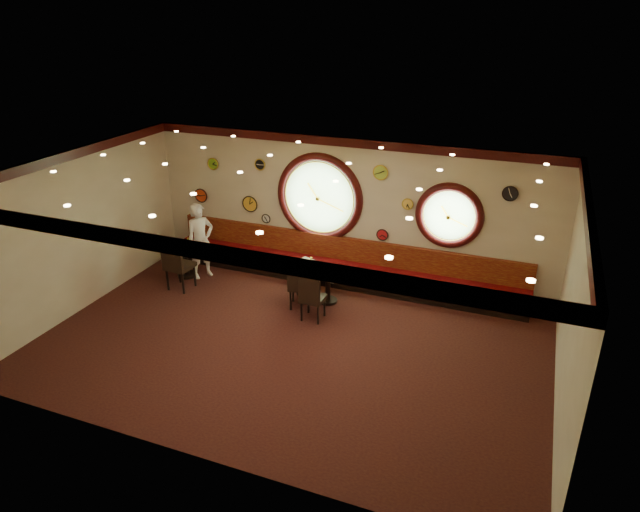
{
  "coord_description": "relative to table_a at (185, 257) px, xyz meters",
  "views": [
    {
      "loc": [
        3.74,
        -8.0,
        5.68
      ],
      "look_at": [
        0.27,
        0.8,
        1.5
      ],
      "focal_mm": 32.0,
      "sensor_mm": 36.0,
      "label": 1
    }
  ],
  "objects": [
    {
      "name": "wall_clock_3",
      "position": [
        1.39,
        1.16,
        1.99
      ],
      "size": [
        0.24,
        0.03,
        0.24
      ],
      "primitive_type": "cylinder",
      "rotation": [
        1.57,
        0.0,
        0.0
      ],
      "color": "black",
      "rests_on": "wall_back"
    },
    {
      "name": "table_c",
      "position": [
        3.43,
        0.03,
        -0.04
      ],
      "size": [
        0.72,
        0.72,
        0.67
      ],
      "color": "black",
      "rests_on": "floor"
    },
    {
      "name": "porthole_right_glass",
      "position": [
        5.59,
        1.19,
        1.34
      ],
      "size": [
        1.1,
        0.02,
        1.1
      ],
      "primitive_type": "cylinder",
      "rotation": [
        1.57,
        0.0,
        0.0
      ],
      "color": "#87BC70",
      "rests_on": "wall_back"
    },
    {
      "name": "porthole_left_ring",
      "position": [
        2.79,
        1.15,
        1.39
      ],
      "size": [
        1.61,
        0.03,
        1.61
      ],
      "primitive_type": "torus",
      "rotation": [
        1.57,
        0.0,
        0.0
      ],
      "color": "gold",
      "rests_on": "wall_back"
    },
    {
      "name": "wall_left",
      "position": [
        -1.11,
        -1.8,
        1.14
      ],
      "size": [
        0.02,
        6.0,
        3.2
      ],
      "primitive_type": "cube",
      "color": "beige",
      "rests_on": "floor"
    },
    {
      "name": "floor",
      "position": [
        3.39,
        -1.8,
        -0.46
      ],
      "size": [
        9.0,
        6.0,
        0.0
      ],
      "primitive_type": "cube",
      "color": "black",
      "rests_on": "ground"
    },
    {
      "name": "table_a",
      "position": [
        0.0,
        0.0,
        0.0
      ],
      "size": [
        0.88,
        0.88,
        0.74
      ],
      "color": "black",
      "rests_on": "floor"
    },
    {
      "name": "condiment_c_salt",
      "position": [
        3.34,
        0.07,
        0.26
      ],
      "size": [
        0.04,
        0.04,
        0.1
      ],
      "primitive_type": "cylinder",
      "color": "silver",
      "rests_on": "table_c"
    },
    {
      "name": "condiment_b_salt",
      "position": [
        2.73,
        0.29,
        0.26
      ],
      "size": [
        0.03,
        0.03,
        0.09
      ],
      "primitive_type": "cylinder",
      "color": "#BCBBBF",
      "rests_on": "table_b"
    },
    {
      "name": "condiment_a_bottle",
      "position": [
        0.07,
        0.08,
        0.36
      ],
      "size": [
        0.06,
        0.06,
        0.18
      ],
      "primitive_type": "cylinder",
      "color": "gold",
      "rests_on": "table_a"
    },
    {
      "name": "table_b",
      "position": [
        2.85,
        0.2,
        -0.04
      ],
      "size": [
        0.81,
        0.81,
        0.68
      ],
      "color": "black",
      "rests_on": "floor"
    },
    {
      "name": "wall_clock_6",
      "position": [
        1.49,
        1.16,
        0.74
      ],
      "size": [
        0.2,
        0.03,
        0.2
      ],
      "primitive_type": "cylinder",
      "rotation": [
        1.57,
        0.0,
        0.0
      ],
      "color": "white",
      "rests_on": "wall_back"
    },
    {
      "name": "porthole_left_frame",
      "position": [
        2.79,
        1.18,
        1.39
      ],
      "size": [
        1.98,
        0.18,
        1.98
      ],
      "primitive_type": "torus",
      "rotation": [
        1.57,
        0.0,
        0.0
      ],
      "color": "black",
      "rests_on": "wall_back"
    },
    {
      "name": "porthole_right_ring",
      "position": [
        5.59,
        1.15,
        1.34
      ],
      "size": [
        1.09,
        0.03,
        1.09
      ],
      "primitive_type": "torus",
      "rotation": [
        1.57,
        0.0,
        0.0
      ],
      "color": "gold",
      "rests_on": "wall_back"
    },
    {
      "name": "waiter",
      "position": [
        0.35,
        0.14,
        0.4
      ],
      "size": [
        0.68,
        0.75,
        1.72
      ],
      "primitive_type": "imported",
      "rotation": [
        0.0,
        0.0,
        1.02
      ],
      "color": "white",
      "rests_on": "floor"
    },
    {
      "name": "porthole_left_glass",
      "position": [
        2.79,
        1.19,
        1.39
      ],
      "size": [
        1.66,
        0.02,
        1.66
      ],
      "primitive_type": "cylinder",
      "rotation": [
        1.57,
        0.0,
        0.0
      ],
      "color": "#87BC70",
      "rests_on": "wall_back"
    },
    {
      "name": "condiment_a_salt",
      "position": [
        -0.09,
        0.06,
        0.32
      ],
      "size": [
        0.04,
        0.04,
        0.11
      ],
      "primitive_type": "cylinder",
      "color": "silver",
      "rests_on": "table_a"
    },
    {
      "name": "condiment_b_bottle",
      "position": [
        2.95,
        0.31,
        0.28
      ],
      "size": [
        0.04,
        0.04,
        0.14
      ],
      "primitive_type": "cylinder",
      "color": "gold",
      "rests_on": "table_b"
    },
    {
      "name": "ceiling",
      "position": [
        3.39,
        -1.8,
        2.74
      ],
      "size": [
        9.0,
        6.0,
        0.02
      ],
      "primitive_type": "cube",
      "color": "gold",
      "rests_on": "wall_back"
    },
    {
      "name": "wall_front",
      "position": [
        3.39,
        -4.8,
        1.14
      ],
      "size": [
        9.0,
        0.02,
        3.2
      ],
      "primitive_type": "cube",
      "color": "beige",
      "rests_on": "floor"
    },
    {
      "name": "banquette_back",
      "position": [
        3.39,
        1.14,
        0.29
      ],
      "size": [
        8.0,
        0.1,
        0.55
      ],
      "primitive_type": "cube",
      "color": "#5F070E",
      "rests_on": "wall_back"
    },
    {
      "name": "molding_right",
      "position": [
        7.84,
        -1.8,
        2.65
      ],
      "size": [
        0.1,
        6.0,
        0.18
      ],
      "primitive_type": "cube",
      "color": "black",
      "rests_on": "wall_back"
    },
    {
      "name": "condiment_b_pepper",
      "position": [
        2.82,
        0.13,
        0.27
      ],
      "size": [
        0.04,
        0.04,
        0.11
      ],
      "primitive_type": "cylinder",
      "color": "silver",
      "rests_on": "table_b"
    },
    {
      "name": "condiment_c_pepper",
      "position": [
        3.4,
        -0.01,
        0.27
      ],
      "size": [
        0.04,
        0.04,
        0.11
      ],
      "primitive_type": "cylinder",
      "color": "silver",
      "rests_on": "table_c"
    },
    {
      "name": "condiment_c_bottle",
      "position": [
        3.53,
        0.05,
        0.29
      ],
      "size": [
        0.05,
        0.05,
        0.15
      ],
      "primitive_type": "cylinder",
      "color": "gold",
      "rests_on": "table_c"
    },
    {
      "name": "wall_clock_4",
      "position": [
        6.69,
        1.16,
        1.94
      ],
      "size": [
        0.28,
        0.03,
        0.28
      ],
      "primitive_type": "cylinder",
      "rotation": [
        1.57,
        0.0,
        0.0
      ],
      "color": "black",
      "rests_on": "wall_back"
    },
    {
      "name": "molding_back",
      "position": [
        3.39,
        1.15,
        2.65
      ],
      "size": [
        9.0,
        0.1,
        0.18
      ],
      "primitive_type": "cube",
      "color": "black",
      "rests_on": "wall_back"
    },
    {
      "name": "wall_right",
      "position": [
        7.89,
        -1.8,
        1.14
      ],
      "size": [
        0.02,
        6.0,
        3.2
      ],
      "primitive_type": "cube",
      "color": "beige",
      "rests_on": "floor"
    },
    {
      "name": "banquette_seat",
      "position": [
        3.39,
        0.92,
        -0.11
      ],
      "size": [
        8.0,
        0.55,
        0.3
      ],
      "primitive_type": "cube",
      "color": "#57070B",
      "rests_on": "banquette_base"
    },
    {
      "name": "chair_c",
      "position": [
        3.4,
        -0.82,
        0.14
      ],
      "size": [
        0.44,
        0.44,
        0.65
      ],
      "rotation": [
        0.0,
        0.0,
        -0.0
      ],
      "color": "black",
      "rests_on": "floor"
    },
    {
      "name": "condiment_a_pepper",
      "position": [
        -0.0,
        -0.05,
        0.33
      ],
      "size": [
        0.04,
        0.04,
        0.11
      ],
      "primitive_type": "cylinder",
      "color": "silver",
      "rests_on": "table_a"
    },
    {
      "name": "chair_b",
      "position": [
        3.01,
        -0.45,
        0.18
      ],
      "size": [
        0.58,
        0.58,
        0.69
      ],
      "rotation": [
        0.0,
        0.0,
        0.29
      ],
      "color": "black",
      "rests_on": "floor"
    },
    {
      "name": "porthole_right_frame",
      "position": [
        5.59,
        1.18,
        1.34
      ],
      "size": [
        1.38,
        0.18,
        1.38
      ],
      "primitive_type": "torus",
      "rotation": [
        1.57,
        0.0,
        0.0
      ],
      "color": "black",
      "rests_on": "wall_back"
    },
    {
      "name": "wall_clock_5",
      "position": [
        0.19,
        1.16,
        1.89
      ],
      "size": [
        0.26,
        0.03,
        0.26
      ],
      "primitive_type": "cylinder",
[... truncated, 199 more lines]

